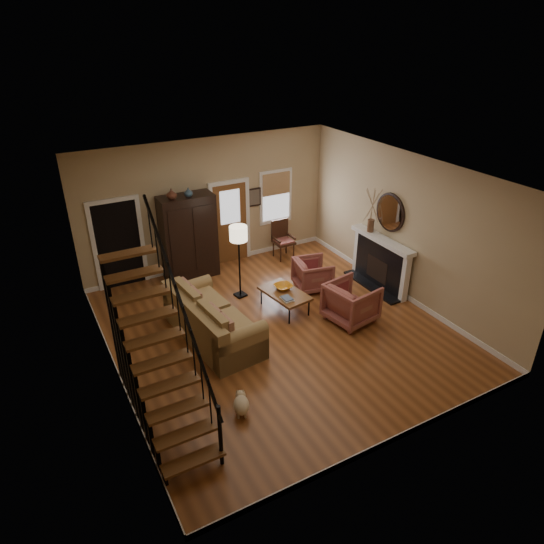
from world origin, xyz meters
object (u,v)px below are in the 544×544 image
floor_lamp (239,262)px  coffee_table (285,301)px  side_chair (284,240)px  sofa (213,318)px  armoire (189,237)px  armchair_right (313,274)px  armchair_left (351,302)px

floor_lamp → coffee_table: bearing=-59.8°
side_chair → sofa: bearing=-140.5°
floor_lamp → side_chair: size_ratio=1.71×
armoire → side_chair: armoire is taller
sofa → armchair_right: (2.86, 0.75, -0.08)m
armchair_right → floor_lamp: (-1.67, 0.51, 0.50)m
armchair_right → armoire: bearing=60.7°
coffee_table → side_chair: 2.69m
coffee_table → side_chair: bearing=60.6°
floor_lamp → armchair_left: bearing=-51.8°
sofa → floor_lamp: size_ratio=1.41×
armoire → sofa: size_ratio=0.86×
coffee_table → armchair_right: armchair_right is taller
coffee_table → side_chair: (1.31, 2.33, 0.29)m
sofa → floor_lamp: (1.20, 1.26, 0.41)m
armoire → side_chair: 2.61m
armchair_left → floor_lamp: bearing=28.6°
armchair_right → side_chair: side_chair is taller
coffee_table → armchair_left: 1.47m
armoire → side_chair: (2.55, -0.20, -0.54)m
sofa → armchair_left: bearing=-21.8°
side_chair → armchair_right: bearing=-97.6°
armoire → side_chair: size_ratio=2.06×
coffee_table → floor_lamp: size_ratio=0.67×
sofa → armchair_left: sofa is taller
armoire → sofa: (-0.56, -2.76, -0.59)m
armoire → armchair_left: size_ratio=2.20×
coffee_table → armchair_left: armchair_left is taller
armchair_left → armchair_right: 1.56m
armoire → armchair_right: size_ratio=2.56×
sofa → floor_lamp: bearing=40.5°
sofa → coffee_table: sofa is taller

